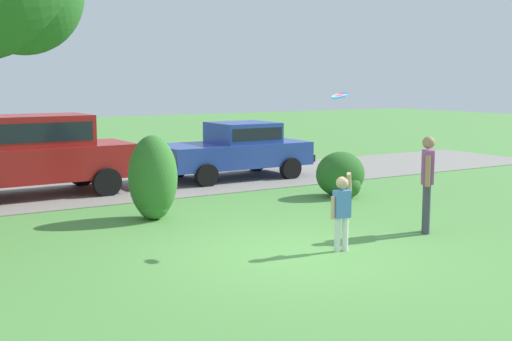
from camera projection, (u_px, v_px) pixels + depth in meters
The scene contains 9 objects.
ground_plane at pixel (292, 254), 10.38m from camera, with size 80.00×80.00×0.00m, color #518E42.
driveway_strip at pixel (125, 187), 16.82m from camera, with size 28.00×4.40×0.02m, color gray.
shrub_near_tree at pixel (153, 181), 12.92m from camera, with size 0.96×1.01×1.66m.
shrub_centre_left at pixel (341, 176), 15.47m from camera, with size 1.21×1.09×1.06m.
parked_sedan at pixel (236, 148), 18.31m from camera, with size 4.41×2.11×1.56m.
parked_suv at pixel (35, 151), 15.43m from camera, with size 4.74×2.19×1.92m.
child_thrower at pixel (342, 207), 10.47m from camera, with size 0.47×0.24×1.29m.
frisbee at pixel (340, 96), 10.90m from camera, with size 0.28×0.28×0.11m.
adult_onlooker at pixel (427, 179), 11.70m from camera, with size 0.41×0.41×1.74m.
Camera 1 is at (-5.74, -8.34, 2.72)m, focal length 46.11 mm.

